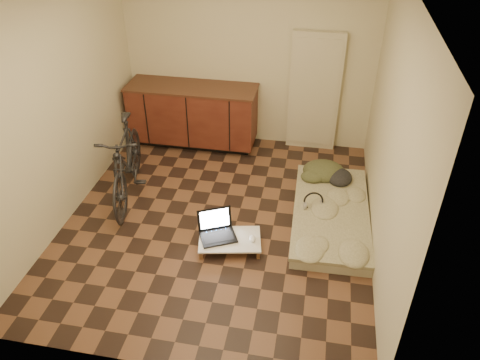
% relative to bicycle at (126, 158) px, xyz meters
% --- Properties ---
extents(room_shell, '(3.50, 4.00, 2.60)m').
position_rel_bicycle_xyz_m(room_shell, '(1.20, -0.28, 0.75)').
color(room_shell, brown).
rests_on(room_shell, ground).
extents(cabinets, '(1.84, 0.62, 0.91)m').
position_rel_bicycle_xyz_m(cabinets, '(0.45, 1.42, -0.08)').
color(cabinets, black).
rests_on(cabinets, ground).
extents(appliance_panel, '(0.70, 0.10, 1.70)m').
position_rel_bicycle_xyz_m(appliance_panel, '(2.15, 1.66, 0.30)').
color(appliance_panel, beige).
rests_on(appliance_panel, ground).
extents(bicycle, '(0.83, 1.76, 1.09)m').
position_rel_bicycle_xyz_m(bicycle, '(0.00, 0.00, 0.00)').
color(bicycle, black).
rests_on(bicycle, ground).
extents(futon, '(0.91, 1.83, 0.16)m').
position_rel_bicycle_xyz_m(futon, '(2.50, -0.04, -0.47)').
color(futon, '#B6AF91').
rests_on(futon, ground).
extents(clothing_pile, '(0.58, 0.49, 0.23)m').
position_rel_bicycle_xyz_m(clothing_pile, '(2.43, 0.66, -0.28)').
color(clothing_pile, '#3C4025').
rests_on(clothing_pile, futon).
extents(headphones, '(0.30, 0.28, 0.17)m').
position_rel_bicycle_xyz_m(headphones, '(2.29, -0.04, -0.31)').
color(headphones, black).
rests_on(headphones, futon).
extents(lap_desk, '(0.74, 0.55, 0.11)m').
position_rel_bicycle_xyz_m(lap_desk, '(1.43, -0.72, -0.45)').
color(lap_desk, brown).
rests_on(lap_desk, ground).
extents(laptop, '(0.49, 0.47, 0.26)m').
position_rel_bicycle_xyz_m(laptop, '(1.28, -0.68, -0.38)').
color(laptop, black).
rests_on(laptop, lap_desk).
extents(mouse, '(0.09, 0.13, 0.04)m').
position_rel_bicycle_xyz_m(mouse, '(1.67, -0.70, -0.42)').
color(mouse, white).
rests_on(mouse, lap_desk).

